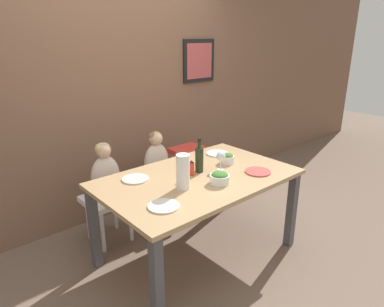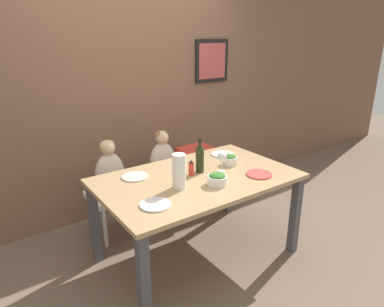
{
  "view_description": "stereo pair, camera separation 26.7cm",
  "coord_description": "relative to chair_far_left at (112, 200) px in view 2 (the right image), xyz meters",
  "views": [
    {
      "loc": [
        -1.75,
        -1.93,
        1.87
      ],
      "look_at": [
        0.0,
        0.08,
        0.94
      ],
      "focal_mm": 32.0,
      "sensor_mm": 36.0,
      "label": 1
    },
    {
      "loc": [
        -1.54,
        -2.1,
        1.87
      ],
      "look_at": [
        0.0,
        0.08,
        0.94
      ],
      "focal_mm": 32.0,
      "sensor_mm": 36.0,
      "label": 2
    }
  ],
  "objects": [
    {
      "name": "dining_table",
      "position": [
        0.47,
        -0.73,
        0.28
      ],
      "size": [
        1.62,
        1.01,
        0.76
      ],
      "color": "tan",
      "rests_on": "ground_plane"
    },
    {
      "name": "chair_far_left",
      "position": [
        0.0,
        0.0,
        0.0
      ],
      "size": [
        0.43,
        0.38,
        0.45
      ],
      "color": "silver",
      "rests_on": "ground_plane"
    },
    {
      "name": "dinner_plate_front_right",
      "position": [
        0.91,
        -0.99,
        0.38
      ],
      "size": [
        0.22,
        0.22,
        0.01
      ],
      "color": "#D14C47",
      "rests_on": "dining_table"
    },
    {
      "name": "paper_towel_roll",
      "position": [
        0.23,
        -0.83,
        0.51
      ],
      "size": [
        0.1,
        0.1,
        0.27
      ],
      "color": "white",
      "rests_on": "dining_table"
    },
    {
      "name": "chair_right_highchair",
      "position": [
        0.99,
        0.0,
        0.17
      ],
      "size": [
        0.36,
        0.33,
        0.7
      ],
      "color": "silver",
      "rests_on": "ground_plane"
    },
    {
      "name": "condiment_bottle_hot_sauce",
      "position": [
        0.44,
        -0.67,
        0.44
      ],
      "size": [
        0.04,
        0.04,
        0.13
      ],
      "color": "red",
      "rests_on": "dining_table"
    },
    {
      "name": "dinner_plate_back_left",
      "position": [
        0.04,
        -0.44,
        0.38
      ],
      "size": [
        0.22,
        0.22,
        0.01
      ],
      "color": "silver",
      "rests_on": "dining_table"
    },
    {
      "name": "chair_far_center",
      "position": [
        0.56,
        0.0,
        0.0
      ],
      "size": [
        0.43,
        0.38,
        0.45
      ],
      "color": "silver",
      "rests_on": "ground_plane"
    },
    {
      "name": "ground_plane",
      "position": [
        0.47,
        -0.73,
        -0.38
      ],
      "size": [
        14.0,
        14.0,
        0.0
      ],
      "primitive_type": "plane",
      "color": "#705B4C"
    },
    {
      "name": "wine_bottle",
      "position": [
        0.55,
        -0.66,
        0.49
      ],
      "size": [
        0.07,
        0.07,
        0.3
      ],
      "color": "#232D19",
      "rests_on": "dining_table"
    },
    {
      "name": "dinner_plate_front_left",
      "position": [
        -0.06,
        -0.97,
        0.38
      ],
      "size": [
        0.22,
        0.22,
        0.01
      ],
      "color": "silver",
      "rests_on": "dining_table"
    },
    {
      "name": "wine_glass_near",
      "position": [
        0.71,
        -0.75,
        0.5
      ],
      "size": [
        0.08,
        0.08,
        0.17
      ],
      "color": "white",
      "rests_on": "dining_table"
    },
    {
      "name": "salad_bowl_large",
      "position": [
        0.5,
        -0.94,
        0.42
      ],
      "size": [
        0.16,
        0.16,
        0.1
      ],
      "color": "white",
      "rests_on": "dining_table"
    },
    {
      "name": "dinner_plate_back_right",
      "position": [
        0.99,
        -0.43,
        0.38
      ],
      "size": [
        0.22,
        0.22,
        0.01
      ],
      "color": "silver",
      "rests_on": "dining_table"
    },
    {
      "name": "person_child_center",
      "position": [
        0.56,
        0.0,
        0.32
      ],
      "size": [
        0.28,
        0.16,
        0.52
      ],
      "color": "beige",
      "rests_on": "chair_far_center"
    },
    {
      "name": "person_child_left",
      "position": [
        0.0,
        0.0,
        0.32
      ],
      "size": [
        0.28,
        0.16,
        0.52
      ],
      "color": "beige",
      "rests_on": "chair_far_left"
    },
    {
      "name": "salad_bowl_small",
      "position": [
        0.87,
        -0.67,
        0.42
      ],
      "size": [
        0.13,
        0.13,
        0.1
      ],
      "color": "white",
      "rests_on": "dining_table"
    },
    {
      "name": "wall_back",
      "position": [
        0.47,
        0.47,
        0.97
      ],
      "size": [
        10.0,
        0.09,
        2.7
      ],
      "color": "brown",
      "rests_on": "ground_plane"
    }
  ]
}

